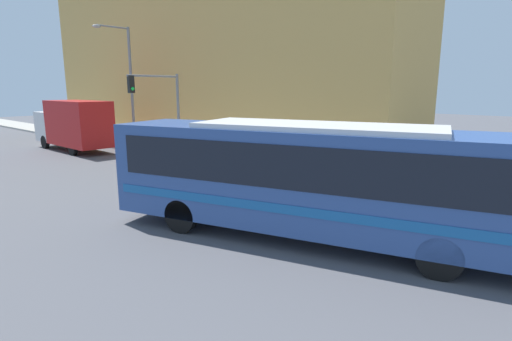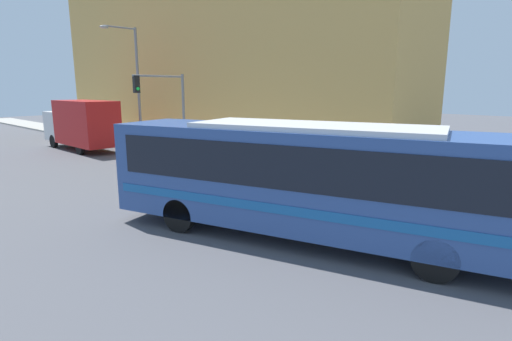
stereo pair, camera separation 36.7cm
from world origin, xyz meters
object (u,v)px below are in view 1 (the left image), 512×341
fire_hydrant (277,165)px  traffic_light_pole (161,100)px  delivery_truck (73,124)px  street_lamp (127,78)px  city_bus (314,174)px  parking_meter (221,147)px

fire_hydrant → traffic_light_pole: bearing=97.8°
delivery_truck → street_lamp: 4.69m
city_bus → traffic_light_pole: traffic_light_pole is taller
parking_meter → fire_hydrant: bearing=-90.0°
city_bus → parking_meter: 11.11m
delivery_truck → fire_hydrant: delivery_truck is taller
delivery_truck → parking_meter: bearing=-76.1°
delivery_truck → street_lamp: (2.72, -2.40, 2.97)m
fire_hydrant → parking_meter: parking_meter is taller
traffic_light_pole → street_lamp: street_lamp is taller
city_bus → delivery_truck: delivery_truck is taller
delivery_truck → traffic_light_pole: (1.73, -7.48, 1.67)m
fire_hydrant → parking_meter: bearing=90.0°
delivery_truck → city_bus: bearing=-97.6°
delivery_truck → fire_hydrant: bearing=-79.6°
parking_meter → street_lamp: (-0.05, 8.83, 3.70)m
fire_hydrant → traffic_light_pole: (-1.04, 7.56, 2.89)m
fire_hydrant → traffic_light_pole: size_ratio=0.17×
parking_meter → street_lamp: 9.57m
traffic_light_pole → parking_meter: size_ratio=3.61×
city_bus → fire_hydrant: bearing=29.4°
traffic_light_pole → parking_meter: traffic_light_pole is taller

